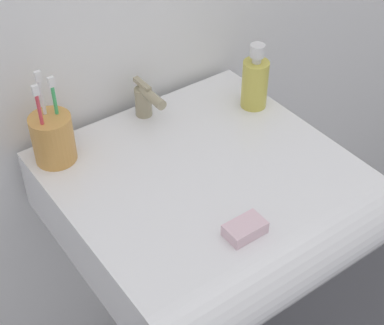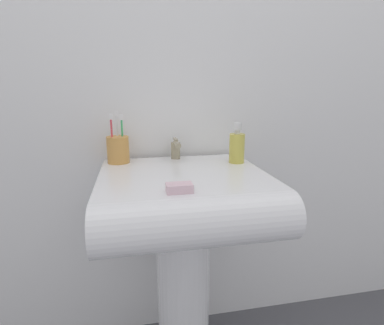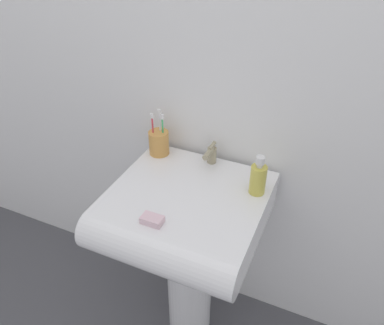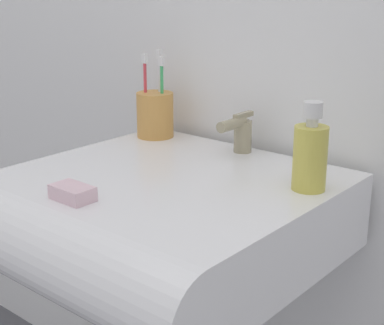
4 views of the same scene
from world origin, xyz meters
TOP-DOWN VIEW (x-y plane):
  - sink_pedestal at (0.00, 0.00)m, footprint 0.19×0.19m
  - sink_basin at (0.00, -0.05)m, footprint 0.55×0.56m
  - faucet at (0.01, 0.20)m, footprint 0.04×0.10m
  - toothbrush_cup at (-0.22, 0.18)m, footprint 0.08×0.08m
  - soap_bottle at (0.22, 0.09)m, footprint 0.06×0.06m
  - bar_soap at (-0.04, -0.20)m, footprint 0.07×0.04m

SIDE VIEW (x-z plane):
  - sink_pedestal at x=0.00m, z-range 0.00..0.68m
  - sink_basin at x=0.00m, z-range 0.68..0.82m
  - bar_soap at x=-0.04m, z-range 0.82..0.85m
  - faucet at x=0.01m, z-range 0.83..0.91m
  - toothbrush_cup at x=-0.22m, z-range 0.78..0.97m
  - soap_bottle at x=0.22m, z-range 0.81..0.96m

